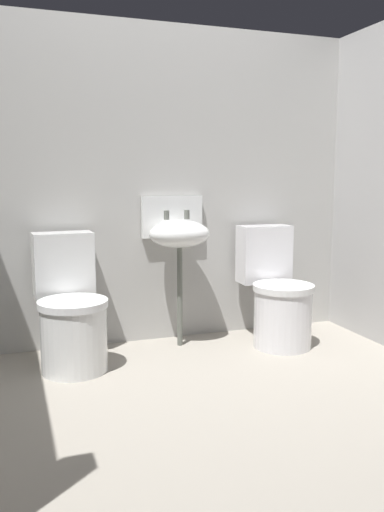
{
  "coord_description": "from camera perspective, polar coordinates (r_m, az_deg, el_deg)",
  "views": [
    {
      "loc": [
        -0.92,
        -2.39,
        1.13
      ],
      "look_at": [
        0.0,
        0.27,
        0.7
      ],
      "focal_mm": 37.48,
      "sensor_mm": 36.0,
      "label": 1
    }
  ],
  "objects": [
    {
      "name": "ground_plane",
      "position": [
        2.82,
        1.88,
        -15.86
      ],
      "size": [
        3.23,
        2.57,
        0.08
      ],
      "primitive_type": "cube",
      "color": "gray"
    },
    {
      "name": "wall_back",
      "position": [
        3.65,
        -4.49,
        7.43
      ],
      "size": [
        3.23,
        0.1,
        2.11
      ],
      "primitive_type": "cube",
      "color": "#AEADA9",
      "rests_on": "ground"
    },
    {
      "name": "toilet_left",
      "position": [
        3.24,
        -12.83,
        -5.99
      ],
      "size": [
        0.42,
        0.61,
        0.78
      ],
      "rotation": [
        0.0,
        0.0,
        3.2
      ],
      "color": "white",
      "rests_on": "ground"
    },
    {
      "name": "toilet_right",
      "position": [
        3.64,
        9.06,
        -4.27
      ],
      "size": [
        0.41,
        0.6,
        0.78
      ],
      "rotation": [
        0.0,
        0.0,
        3.12
      ],
      "color": "silver",
      "rests_on": "ground"
    },
    {
      "name": "sink",
      "position": [
        3.5,
        -1.47,
        2.5
      ],
      "size": [
        0.42,
        0.35,
        0.99
      ],
      "color": "#5D6159",
      "rests_on": "ground"
    }
  ]
}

